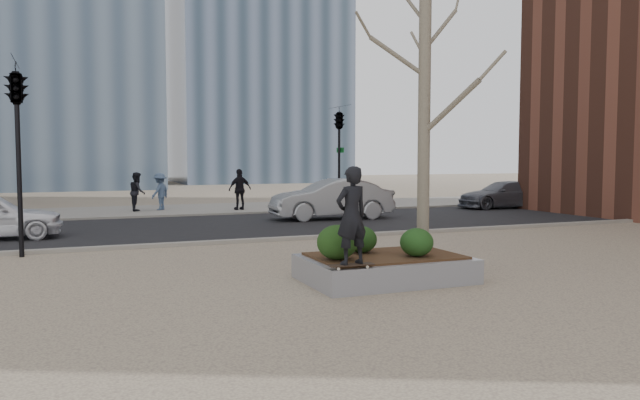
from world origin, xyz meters
name	(u,v)px	position (x,y,z in m)	size (l,w,h in m)	color
ground	(336,285)	(0.00, 0.00, 0.00)	(120.00, 120.00, 0.00)	tan
street	(215,227)	(0.00, 10.00, 0.01)	(60.00, 8.00, 0.02)	black
far_sidewalk	(180,210)	(0.00, 17.00, 0.01)	(60.00, 6.00, 0.02)	gray
planter	(385,269)	(1.00, 0.00, 0.23)	(3.00, 2.00, 0.45)	gray
planter_mulch	(385,256)	(1.00, 0.00, 0.47)	(2.70, 1.70, 0.04)	#382314
sycamore_tree	(425,81)	(2.00, 0.30, 3.79)	(2.80, 2.80, 6.60)	gray
shrub_left	(337,242)	(-0.05, -0.17, 0.80)	(0.73, 0.73, 0.62)	#153510
shrub_middle	(361,239)	(0.70, 0.39, 0.75)	(0.60, 0.60, 0.51)	#103312
shrub_right	(417,242)	(1.45, -0.40, 0.75)	(0.61, 0.61, 0.52)	#113614
skateboard	(351,266)	(-0.10, -0.88, 0.49)	(0.78, 0.20, 0.07)	black
skateboarder	(351,215)	(-0.10, -0.88, 1.34)	(0.60, 0.39, 1.64)	black
car_silver	(331,199)	(4.55, 10.86, 0.76)	(1.56, 4.47, 1.47)	gray
car_third	(503,195)	(13.57, 12.46, 0.62)	(1.68, 4.13, 1.20)	#545660
pedestrian_a	(137,192)	(-1.76, 16.97, 0.84)	(0.80, 0.62, 1.64)	black
pedestrian_b	(160,192)	(-0.81, 17.10, 0.82)	(1.03, 0.59, 1.59)	#435979
pedestrian_c	(240,189)	(2.41, 15.94, 0.91)	(1.04, 0.43, 1.77)	black
traffic_light_near	(19,160)	(-5.50, 5.60, 2.25)	(0.60, 2.48, 4.50)	black
traffic_light_far	(339,158)	(6.50, 14.60, 2.25)	(0.60, 2.48, 4.50)	black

